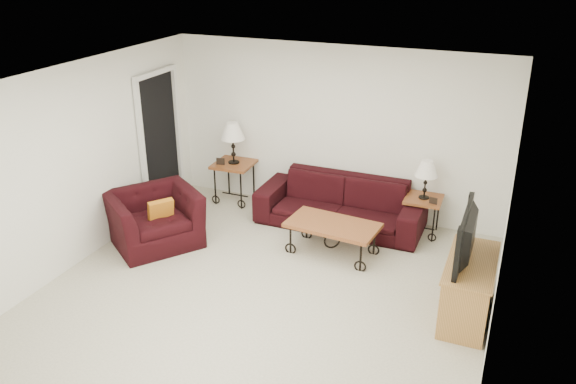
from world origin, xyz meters
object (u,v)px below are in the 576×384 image
object	(u,v)px
lamp_right	(426,180)
side_table_left	(235,182)
sofa	(340,203)
side_table_right	(422,216)
coffee_table	(332,239)
television	(474,237)
tv_stand	(468,289)
lamp_left	(233,143)
backpack	(386,228)
armchair	(155,219)

from	to	relation	value
lamp_right	side_table_left	bearing A→B (deg)	180.00
sofa	side_table_right	xyz separation A→B (m)	(1.14, 0.18, -0.07)
coffee_table	television	world-z (taller)	television
side_table_left	tv_stand	bearing A→B (deg)	-25.35
sofa	tv_stand	distance (m)	2.53
side_table_left	television	xyz separation A→B (m)	(3.74, -1.78, 0.65)
sofa	tv_stand	bearing A→B (deg)	-39.18
sofa	side_table_left	distance (m)	1.80
lamp_left	side_table_left	bearing A→B (deg)	0.00
side_table_right	lamp_left	world-z (taller)	lamp_left
sofa	side_table_right	world-z (taller)	sofa
tv_stand	backpack	distance (m)	1.83
tv_stand	lamp_right	bearing A→B (deg)	114.87
armchair	television	bearing A→B (deg)	-55.44
lamp_right	sofa	bearing A→B (deg)	-171.02
lamp_right	side_table_right	bearing A→B (deg)	0.00
sofa	coffee_table	distance (m)	0.87
lamp_left	lamp_right	size ratio (longest dim) A/B	1.18
lamp_right	armchair	bearing A→B (deg)	-153.06
side_table_left	armchair	distance (m)	1.70
side_table_right	lamp_left	size ratio (longest dim) A/B	0.85
lamp_left	armchair	xyz separation A→B (m)	(-0.35, -1.67, -0.60)
lamp_left	side_table_right	bearing A→B (deg)	0.00
armchair	television	world-z (taller)	television
lamp_right	television	bearing A→B (deg)	-65.66
lamp_left	backpack	xyz separation A→B (m)	(2.54, -0.43, -0.76)
armchair	backpack	xyz separation A→B (m)	(2.88, 1.24, -0.16)
sofa	lamp_left	xyz separation A→B (m)	(-1.79, 0.18, 0.62)
television	backpack	xyz separation A→B (m)	(-1.20, 1.35, -0.76)
side_table_right	lamp_right	size ratio (longest dim) A/B	1.00
side_table_right	armchair	xyz separation A→B (m)	(-3.28, -1.67, 0.09)
tv_stand	backpack	world-z (taller)	tv_stand
sofa	side_table_right	distance (m)	1.16
sofa	lamp_right	size ratio (longest dim) A/B	4.34
side_table_left	coffee_table	world-z (taller)	side_table_left
side_table_left	tv_stand	xyz separation A→B (m)	(3.76, -1.78, 0.02)
tv_stand	backpack	xyz separation A→B (m)	(-1.22, 1.35, -0.13)
lamp_left	backpack	world-z (taller)	lamp_left
side_table_right	side_table_left	bearing A→B (deg)	180.00
side_table_left	armchair	size ratio (longest dim) A/B	0.57
lamp_right	armchair	size ratio (longest dim) A/B	0.48
lamp_left	tv_stand	distance (m)	4.21
armchair	tv_stand	size ratio (longest dim) A/B	1.00
side_table_left	television	world-z (taller)	television
backpack	coffee_table	bearing A→B (deg)	-151.05
side_table_left	coffee_table	size ratio (longest dim) A/B	0.55
sofa	television	size ratio (longest dim) A/B	2.34
coffee_table	armchair	world-z (taller)	armchair
backpack	side_table_left	bearing A→B (deg)	153.19
side_table_right	tv_stand	size ratio (longest dim) A/B	0.48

